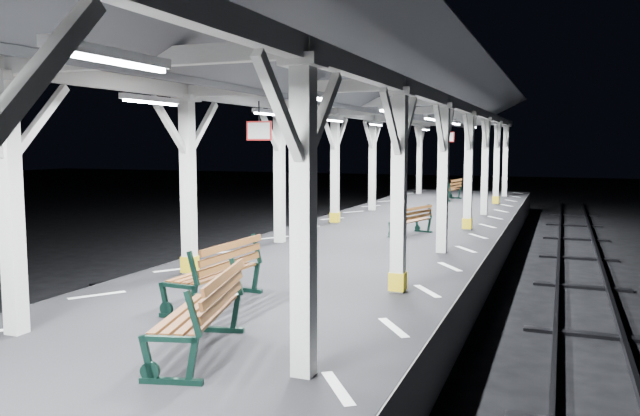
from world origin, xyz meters
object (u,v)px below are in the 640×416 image
Objects in this scene: bench_near at (206,311)px; bench_far at (414,220)px; bench_mid at (220,271)px; bench_extra at (452,189)px.

bench_near is 1.25× the size of bench_far.
bench_far is at bearing 74.56° from bench_near.
bench_mid is 1.06× the size of bench_extra.
bench_near is 1.11× the size of bench_extra.
bench_near is at bearing -80.73° from bench_extra.
bench_far is 0.89× the size of bench_extra.
bench_mid is 1.19× the size of bench_far.
bench_near reaches higher than bench_extra.
bench_far is at bearing -78.43° from bench_extra.
bench_extra is at bearing 77.01° from bench_near.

